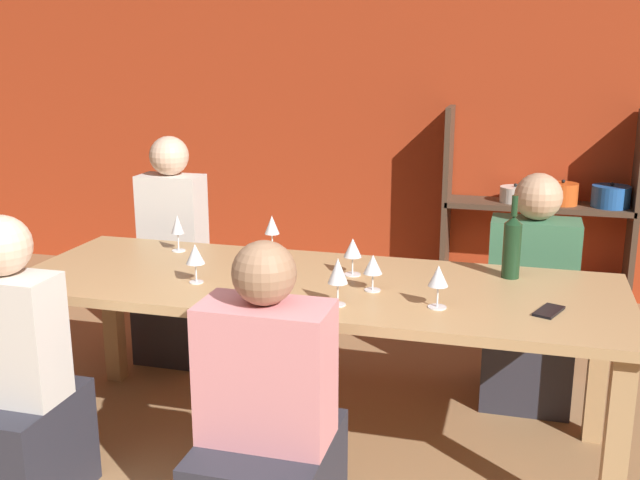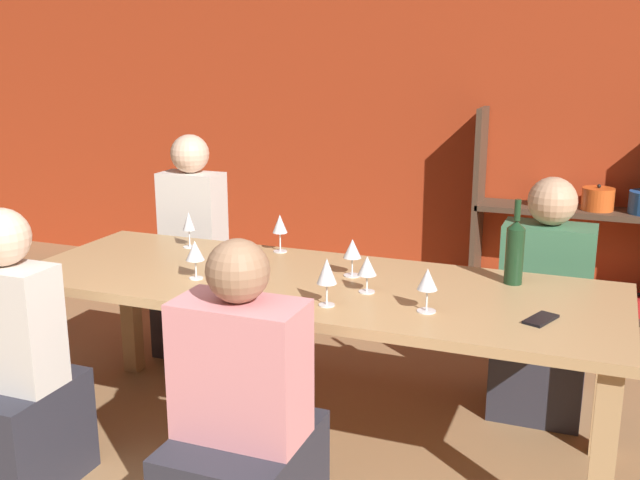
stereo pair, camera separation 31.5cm
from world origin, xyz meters
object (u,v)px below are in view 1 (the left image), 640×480
(wine_bottle_green, at_px, (512,245))
(person_near_b, at_px, (18,400))
(wine_glass_empty_a, at_px, (353,249))
(person_near_a, at_px, (267,448))
(shelf_unit, at_px, (543,236))
(wine_glass_red_d, at_px, (373,266))
(person_far_a, at_px, (529,317))
(wine_glass_white_b, at_px, (338,272))
(cell_phone, at_px, (549,311))
(wine_glass_red_c, at_px, (195,255))
(wine_glass_white_a, at_px, (272,226))
(dining_table, at_px, (314,300))
(person_far_b, at_px, (175,274))
(wine_glass_red_a, at_px, (438,277))
(wine_glass_red_b, at_px, (178,226))

(wine_bottle_green, distance_m, person_near_b, 2.03)
(wine_glass_empty_a, distance_m, person_near_a, 0.99)
(shelf_unit, distance_m, wine_glass_red_d, 2.38)
(wine_glass_empty_a, relative_size, person_far_a, 0.14)
(wine_bottle_green, xyz_separation_m, wine_glass_white_b, (-0.61, -0.53, -0.01))
(cell_phone, bearing_deg, wine_glass_red_d, 173.41)
(wine_bottle_green, xyz_separation_m, person_near_a, (-0.73, -1.01, -0.49))
(wine_glass_red_c, bearing_deg, shelf_unit, 58.67)
(wine_glass_red_d, distance_m, person_near_a, 0.85)
(wine_glass_red_d, bearing_deg, wine_glass_red_c, -172.88)
(person_near_a, height_order, person_near_b, person_near_b)
(wine_glass_white_a, bearing_deg, dining_table, -50.15)
(person_near_a, bearing_deg, dining_table, 93.99)
(shelf_unit, distance_m, dining_table, 2.39)
(wine_glass_white_b, bearing_deg, wine_glass_empty_a, 94.81)
(person_far_a, xyz_separation_m, person_far_b, (-1.89, 0.02, 0.06))
(person_near_b, bearing_deg, dining_table, 37.01)
(person_near_b, bearing_deg, person_near_a, -2.23)
(wine_bottle_green, bearing_deg, person_far_b, 164.83)
(wine_glass_white_a, relative_size, cell_phone, 1.09)
(wine_glass_empty_a, height_order, person_far_b, person_far_b)
(shelf_unit, height_order, person_far_a, shelf_unit)
(dining_table, xyz_separation_m, wine_glass_red_a, (0.53, -0.19, 0.20))
(wine_glass_white_a, relative_size, wine_glass_white_b, 0.98)
(wine_bottle_green, distance_m, wine_glass_empty_a, 0.66)
(wine_glass_red_a, xyz_separation_m, person_near_b, (-1.47, -0.51, -0.44))
(wine_glass_red_c, xyz_separation_m, person_far_a, (1.34, 0.89, -0.45))
(wine_glass_red_b, xyz_separation_m, wine_glass_red_d, (1.01, -0.34, -0.02))
(shelf_unit, relative_size, wine_glass_white_b, 7.13)
(dining_table, xyz_separation_m, wine_glass_red_d, (0.26, -0.06, 0.19))
(shelf_unit, xyz_separation_m, wine_glass_red_a, (-0.43, -2.38, 0.39))
(wine_glass_red_b, relative_size, person_near_a, 0.16)
(wine_glass_white_b, bearing_deg, person_near_b, -158.18)
(wine_glass_red_a, bearing_deg, wine_bottle_green, 61.38)
(person_near_a, bearing_deg, person_far_b, 125.36)
(wine_glass_white_a, relative_size, wine_glass_red_b, 1.03)
(wine_glass_white_a, xyz_separation_m, wine_glass_red_b, (-0.44, -0.09, -0.01))
(wine_glass_empty_a, xyz_separation_m, wine_glass_red_c, (-0.60, -0.27, 0.00))
(wine_bottle_green, relative_size, wine_glass_red_b, 2.01)
(person_near_b, bearing_deg, wine_glass_red_d, 28.37)
(wine_bottle_green, distance_m, person_near_a, 1.34)
(dining_table, relative_size, wine_glass_white_b, 13.71)
(wine_glass_empty_a, distance_m, cell_phone, 0.85)
(person_near_a, bearing_deg, wine_glass_red_c, 130.66)
(wine_glass_red_c, bearing_deg, wine_glass_red_a, -2.53)
(shelf_unit, height_order, wine_glass_empty_a, shelf_unit)
(wine_glass_empty_a, bearing_deg, wine_glass_white_a, 151.35)
(person_near_a, bearing_deg, shelf_unit, 72.75)
(wine_glass_red_b, bearing_deg, wine_glass_white_b, -30.70)
(wine_bottle_green, relative_size, wine_glass_white_a, 1.95)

